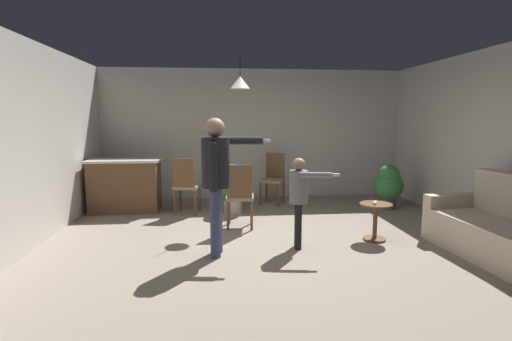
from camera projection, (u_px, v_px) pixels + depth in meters
ground at (276, 245)px, 5.11m from camera, size 7.68×7.68×0.00m
wall_back at (254, 134)px, 8.08m from camera, size 6.40×0.10×2.70m
wall_left at (16, 146)px, 4.61m from camera, size 0.10×6.40×2.70m
wall_right at (506, 143)px, 5.24m from camera, size 0.10×6.40×2.70m
couch_floral at (503, 231)px, 4.58m from camera, size 0.97×1.85×1.00m
kitchen_counter at (125, 185)px, 6.90m from camera, size 1.26×0.66×0.95m
side_table_by_couch at (375, 217)px, 5.25m from camera, size 0.44×0.44×0.52m
person_adult at (217, 171)px, 4.59m from camera, size 0.86×0.49×1.69m
person_child at (299, 193)px, 4.89m from camera, size 0.59×0.40×1.18m
dining_chair_by_counter at (186, 184)px, 6.68m from camera, size 0.49×0.49×1.00m
dining_chair_near_wall at (273, 176)px, 7.51m from camera, size 0.56×0.56×1.00m
dining_chair_centre_back at (240, 194)px, 5.79m from camera, size 0.45×0.45×1.00m
potted_plant_corner at (389, 184)px, 7.11m from camera, size 0.54×0.54×0.83m
potted_plant_by_wall at (232, 186)px, 6.78m from camera, size 0.57×0.57×0.88m
spare_remote_on_table at (375, 203)px, 5.19m from camera, size 0.09×0.13×0.04m
ceiling_light_pendant at (240, 83)px, 6.07m from camera, size 0.32×0.32×0.55m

